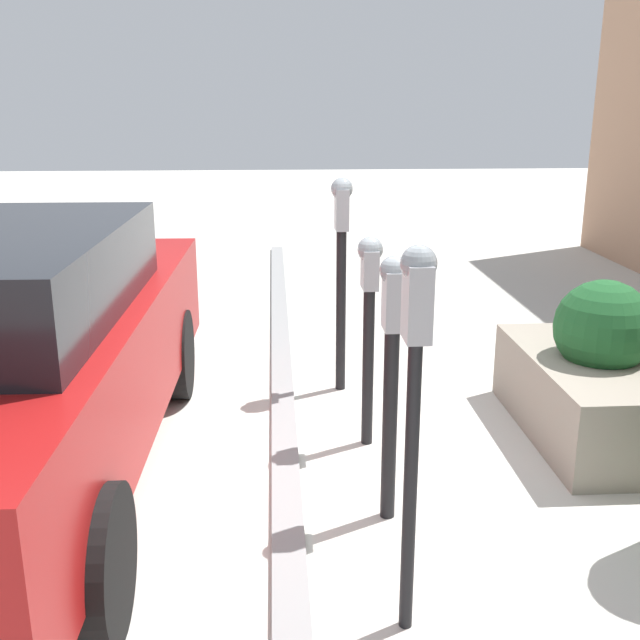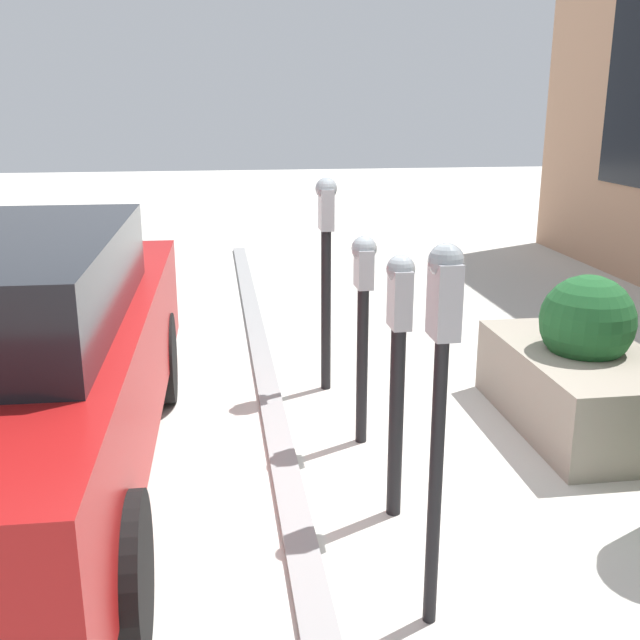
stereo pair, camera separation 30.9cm
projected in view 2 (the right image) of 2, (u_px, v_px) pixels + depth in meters
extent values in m
plane|color=beige|center=(300.00, 476.00, 4.26)|extent=(40.00, 40.00, 0.00)
cube|color=gray|center=(286.00, 474.00, 4.24)|extent=(13.61, 0.16, 0.04)
cylinder|color=black|center=(435.00, 487.00, 2.90)|extent=(0.05, 0.05, 1.22)
cube|color=#99999E|center=(444.00, 300.00, 2.69)|extent=(0.15, 0.09, 0.28)
sphere|color=gray|center=(446.00, 261.00, 2.65)|extent=(0.13, 0.13, 0.13)
cylinder|color=black|center=(396.00, 423.00, 3.74)|extent=(0.07, 0.07, 1.00)
cube|color=#99999E|center=(400.00, 299.00, 3.56)|extent=(0.16, 0.09, 0.29)
sphere|color=gray|center=(401.00, 269.00, 3.52)|extent=(0.14, 0.14, 0.14)
cylinder|color=black|center=(362.00, 367.00, 4.56)|extent=(0.07, 0.07, 0.99)
cube|color=#99999E|center=(364.00, 268.00, 4.38)|extent=(0.18, 0.09, 0.23)
sphere|color=gray|center=(364.00, 249.00, 4.35)|extent=(0.15, 0.15, 0.15)
cylinder|color=black|center=(326.00, 311.00, 5.40)|extent=(0.07, 0.07, 1.19)
cube|color=#99999E|center=(326.00, 209.00, 5.19)|extent=(0.18, 0.09, 0.29)
sphere|color=gray|center=(326.00, 189.00, 5.15)|extent=(0.15, 0.15, 0.15)
cube|color=gray|center=(580.00, 388.00, 4.86)|extent=(1.52, 0.86, 0.52)
sphere|color=#1E5628|center=(587.00, 322.00, 4.73)|extent=(0.60, 0.60, 0.60)
cylinder|color=black|center=(158.00, 359.00, 5.24)|extent=(0.63, 0.23, 0.63)
cylinder|color=black|center=(116.00, 574.00, 2.85)|extent=(0.63, 0.23, 0.63)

